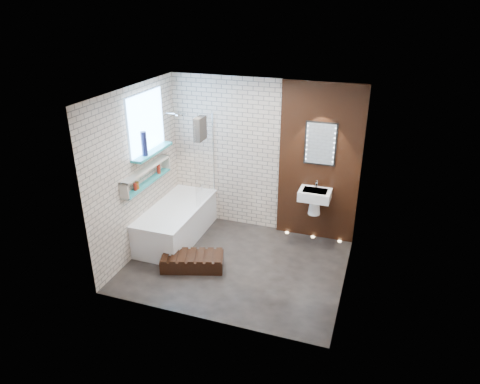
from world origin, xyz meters
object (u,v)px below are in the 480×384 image
at_px(washbasin, 315,198).
at_px(walnut_step, 193,262).
at_px(led_mirror, 320,144).
at_px(bath_screen, 205,160).
at_px(bathtub, 177,222).

xyz_separation_m(washbasin, walnut_step, (-1.55, -1.37, -0.69)).
distance_m(washbasin, walnut_step, 2.18).
distance_m(led_mirror, walnut_step, 2.67).
distance_m(washbasin, led_mirror, 0.88).
xyz_separation_m(bath_screen, washbasin, (1.82, 0.18, -0.49)).
relative_size(bathtub, led_mirror, 2.49).
height_order(bathtub, led_mirror, led_mirror).
distance_m(bath_screen, washbasin, 1.89).
height_order(bath_screen, led_mirror, led_mirror).
height_order(bathtub, bath_screen, bath_screen).
bearing_deg(led_mirror, walnut_step, -135.33).
bearing_deg(bath_screen, led_mirror, 10.66).
distance_m(bathtub, bath_screen, 1.14).
bearing_deg(bathtub, bath_screen, 51.10).
bearing_deg(bathtub, washbasin, 16.01).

